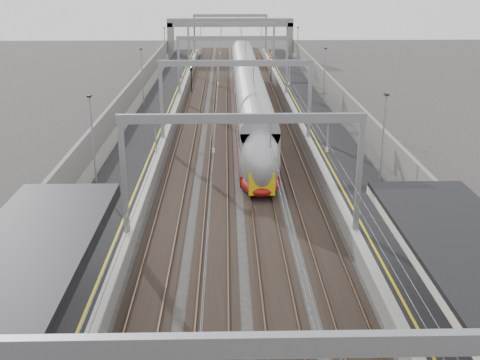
{
  "coord_description": "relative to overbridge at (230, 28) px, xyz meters",
  "views": [
    {
      "loc": [
        -0.81,
        -8.4,
        14.51
      ],
      "look_at": [
        0.0,
        26.4,
        2.45
      ],
      "focal_mm": 45.0,
      "sensor_mm": 36.0,
      "label": 1
    }
  ],
  "objects": [
    {
      "name": "signal_red_far",
      "position": [
        5.4,
        -25.46,
        -2.89
      ],
      "size": [
        0.32,
        0.32,
        3.48
      ],
      "color": "black",
      "rests_on": "ground"
    },
    {
      "name": "platform_right",
      "position": [
        8.0,
        -55.0,
        -4.81
      ],
      "size": [
        4.0,
        120.0,
        1.0
      ],
      "primitive_type": "cube",
      "color": "black",
      "rests_on": "ground"
    },
    {
      "name": "overhead_line",
      "position": [
        0.0,
        -48.38,
        0.83
      ],
      "size": [
        13.0,
        140.0,
        6.6
      ],
      "color": "gray",
      "rests_on": "platform_left"
    },
    {
      "name": "wall_left",
      "position": [
        -11.2,
        -55.0,
        -3.71
      ],
      "size": [
        0.3,
        120.0,
        3.2
      ],
      "primitive_type": "cube",
      "color": "slate",
      "rests_on": "ground"
    },
    {
      "name": "signal_red_near",
      "position": [
        3.2,
        -26.14,
        -2.89
      ],
      "size": [
        0.32,
        0.32,
        3.48
      ],
      "color": "black",
      "rests_on": "ground"
    },
    {
      "name": "train",
      "position": [
        1.5,
        -47.76,
        -3.16
      ],
      "size": [
        2.77,
        50.54,
        4.38
      ],
      "color": "maroon",
      "rests_on": "ground"
    },
    {
      "name": "platform_left",
      "position": [
        -8.0,
        -55.0,
        -4.81
      ],
      "size": [
        4.0,
        120.0,
        1.0
      ],
      "primitive_type": "cube",
      "color": "black",
      "rests_on": "ground"
    },
    {
      "name": "tracks",
      "position": [
        0.0,
        -55.0,
        -5.26
      ],
      "size": [
        11.4,
        140.0,
        0.2
      ],
      "color": "black",
      "rests_on": "ground"
    },
    {
      "name": "overbridge",
      "position": [
        0.0,
        0.0,
        0.0
      ],
      "size": [
        22.0,
        2.2,
        6.9
      ],
      "color": "slate",
      "rests_on": "ground"
    },
    {
      "name": "wall_right",
      "position": [
        11.2,
        -55.0,
        -3.71
      ],
      "size": [
        0.3,
        120.0,
        3.2
      ],
      "primitive_type": "cube",
      "color": "slate",
      "rests_on": "ground"
    },
    {
      "name": "signal_green",
      "position": [
        -5.2,
        -32.29,
        -2.89
      ],
      "size": [
        0.32,
        0.32,
        3.48
      ],
      "color": "black",
      "rests_on": "ground"
    }
  ]
}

